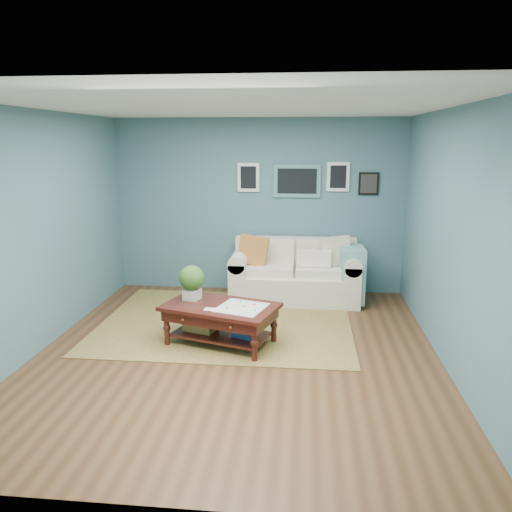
# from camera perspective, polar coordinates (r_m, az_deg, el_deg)

# --- Properties ---
(room_shell) EXTENTS (5.00, 5.02, 2.70)m
(room_shell) POSITION_cam_1_polar(r_m,az_deg,el_deg) (5.44, -2.00, 2.51)
(room_shell) COLOR brown
(room_shell) RESTS_ON ground
(area_rug) EXTENTS (3.26, 2.61, 0.01)m
(area_rug) POSITION_cam_1_polar(r_m,az_deg,el_deg) (6.69, -3.41, -7.52)
(area_rug) COLOR brown
(area_rug) RESTS_ON ground
(loveseat) EXTENTS (1.95, 0.89, 1.00)m
(loveseat) POSITION_cam_1_polar(r_m,az_deg,el_deg) (7.53, 5.11, -1.98)
(loveseat) COLOR silver
(loveseat) RESTS_ON ground
(coffee_table) EXTENTS (1.46, 1.11, 0.90)m
(coffee_table) POSITION_cam_1_polar(r_m,az_deg,el_deg) (5.92, -4.64, -6.25)
(coffee_table) COLOR black
(coffee_table) RESTS_ON ground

